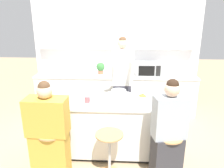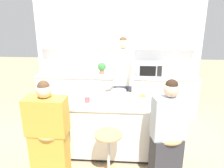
{
  "view_description": "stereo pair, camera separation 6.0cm",
  "coord_description": "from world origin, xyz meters",
  "px_view_note": "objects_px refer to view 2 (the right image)",
  "views": [
    {
      "loc": [
        0.17,
        -3.21,
        2.23
      ],
      "look_at": [
        0.0,
        0.08,
        1.17
      ],
      "focal_mm": 35.0,
      "sensor_mm": 36.0,
      "label": 1
    },
    {
      "loc": [
        0.23,
        -3.21,
        2.23
      ],
      "look_at": [
        0.0,
        0.08,
        1.17
      ],
      "focal_mm": 35.0,
      "sensor_mm": 36.0,
      "label": 2
    }
  ],
  "objects_px": {
    "banana_bunch": "(142,95)",
    "bar_stool_center": "(108,153)",
    "kitchen_island": "(112,126)",
    "microwave": "(149,69)",
    "person_seated_near": "(167,138)",
    "bar_stool_leftmost": "(52,151)",
    "potted_plant": "(102,67)",
    "person_cooking": "(122,87)",
    "person_wrapped_blanket": "(48,134)",
    "fruit_bowl": "(81,96)",
    "coffee_cup_near": "(87,100)",
    "bar_stool_rightmost": "(167,155)",
    "cooking_pot": "(119,94)"
  },
  "relations": [
    {
      "from": "fruit_bowl",
      "to": "potted_plant",
      "type": "bearing_deg",
      "value": 83.31
    },
    {
      "from": "person_wrapped_blanket",
      "to": "fruit_bowl",
      "type": "height_order",
      "value": "person_wrapped_blanket"
    },
    {
      "from": "bar_stool_rightmost",
      "to": "fruit_bowl",
      "type": "bearing_deg",
      "value": 151.27
    },
    {
      "from": "bar_stool_rightmost",
      "to": "person_seated_near",
      "type": "height_order",
      "value": "person_seated_near"
    },
    {
      "from": "bar_stool_rightmost",
      "to": "microwave",
      "type": "bearing_deg",
      "value": 91.78
    },
    {
      "from": "person_seated_near",
      "to": "person_wrapped_blanket",
      "type": "bearing_deg",
      "value": 168.01
    },
    {
      "from": "coffee_cup_near",
      "to": "banana_bunch",
      "type": "height_order",
      "value": "coffee_cup_near"
    },
    {
      "from": "person_cooking",
      "to": "person_wrapped_blanket",
      "type": "xyz_separation_m",
      "value": [
        -0.98,
        -1.29,
        -0.26
      ]
    },
    {
      "from": "potted_plant",
      "to": "coffee_cup_near",
      "type": "bearing_deg",
      "value": -91.04
    },
    {
      "from": "person_seated_near",
      "to": "banana_bunch",
      "type": "xyz_separation_m",
      "value": [
        -0.28,
        0.84,
        0.26
      ]
    },
    {
      "from": "fruit_bowl",
      "to": "person_seated_near",
      "type": "bearing_deg",
      "value": -29.97
    },
    {
      "from": "person_cooking",
      "to": "person_wrapped_blanket",
      "type": "height_order",
      "value": "person_cooking"
    },
    {
      "from": "kitchen_island",
      "to": "banana_bunch",
      "type": "bearing_deg",
      "value": 21.31
    },
    {
      "from": "bar_stool_center",
      "to": "potted_plant",
      "type": "xyz_separation_m",
      "value": [
        -0.34,
        2.24,
        0.68
      ]
    },
    {
      "from": "bar_stool_center",
      "to": "banana_bunch",
      "type": "distance_m",
      "value": 1.11
    },
    {
      "from": "person_wrapped_blanket",
      "to": "banana_bunch",
      "type": "bearing_deg",
      "value": 33.73
    },
    {
      "from": "person_seated_near",
      "to": "cooking_pot",
      "type": "height_order",
      "value": "person_seated_near"
    },
    {
      "from": "bar_stool_center",
      "to": "person_cooking",
      "type": "distance_m",
      "value": 1.39
    },
    {
      "from": "fruit_bowl",
      "to": "microwave",
      "type": "height_order",
      "value": "microwave"
    },
    {
      "from": "bar_stool_leftmost",
      "to": "fruit_bowl",
      "type": "distance_m",
      "value": 0.97
    },
    {
      "from": "kitchen_island",
      "to": "bar_stool_rightmost",
      "type": "height_order",
      "value": "kitchen_island"
    },
    {
      "from": "cooking_pot",
      "to": "potted_plant",
      "type": "relative_size",
      "value": 1.25
    },
    {
      "from": "bar_stool_center",
      "to": "cooking_pot",
      "type": "height_order",
      "value": "cooking_pot"
    },
    {
      "from": "banana_bunch",
      "to": "potted_plant",
      "type": "relative_size",
      "value": 0.59
    },
    {
      "from": "bar_stool_rightmost",
      "to": "fruit_bowl",
      "type": "height_order",
      "value": "fruit_bowl"
    },
    {
      "from": "bar_stool_leftmost",
      "to": "microwave",
      "type": "relative_size",
      "value": 1.23
    },
    {
      "from": "bar_stool_rightmost",
      "to": "kitchen_island",
      "type": "bearing_deg",
      "value": 142.18
    },
    {
      "from": "person_seated_near",
      "to": "microwave",
      "type": "bearing_deg",
      "value": 79.26
    },
    {
      "from": "kitchen_island",
      "to": "coffee_cup_near",
      "type": "height_order",
      "value": "coffee_cup_near"
    },
    {
      "from": "microwave",
      "to": "potted_plant",
      "type": "relative_size",
      "value": 2.08
    },
    {
      "from": "banana_bunch",
      "to": "bar_stool_center",
      "type": "bearing_deg",
      "value": -121.39
    },
    {
      "from": "person_seated_near",
      "to": "coffee_cup_near",
      "type": "distance_m",
      "value": 1.31
    },
    {
      "from": "bar_stool_rightmost",
      "to": "bar_stool_center",
      "type": "bearing_deg",
      "value": -179.98
    },
    {
      "from": "kitchen_island",
      "to": "cooking_pot",
      "type": "height_order",
      "value": "cooking_pot"
    },
    {
      "from": "bar_stool_center",
      "to": "fruit_bowl",
      "type": "height_order",
      "value": "fruit_bowl"
    },
    {
      "from": "bar_stool_rightmost",
      "to": "person_cooking",
      "type": "bearing_deg",
      "value": 116.92
    },
    {
      "from": "person_wrapped_blanket",
      "to": "coffee_cup_near",
      "type": "bearing_deg",
      "value": 51.98
    },
    {
      "from": "kitchen_island",
      "to": "person_cooking",
      "type": "relative_size",
      "value": 1.08
    },
    {
      "from": "coffee_cup_near",
      "to": "fruit_bowl",
      "type": "bearing_deg",
      "value": 126.55
    },
    {
      "from": "person_cooking",
      "to": "coffee_cup_near",
      "type": "distance_m",
      "value": 0.91
    },
    {
      "from": "bar_stool_rightmost",
      "to": "person_wrapped_blanket",
      "type": "relative_size",
      "value": 0.48
    },
    {
      "from": "bar_stool_leftmost",
      "to": "potted_plant",
      "type": "bearing_deg",
      "value": 78.52
    },
    {
      "from": "kitchen_island",
      "to": "coffee_cup_near",
      "type": "distance_m",
      "value": 0.63
    },
    {
      "from": "coffee_cup_near",
      "to": "bar_stool_rightmost",
      "type": "bearing_deg",
      "value": -24.12
    },
    {
      "from": "kitchen_island",
      "to": "person_wrapped_blanket",
      "type": "relative_size",
      "value": 1.4
    },
    {
      "from": "kitchen_island",
      "to": "bar_stool_leftmost",
      "type": "bearing_deg",
      "value": -141.79
    },
    {
      "from": "bar_stool_rightmost",
      "to": "fruit_bowl",
      "type": "relative_size",
      "value": 3.04
    },
    {
      "from": "potted_plant",
      "to": "person_seated_near",
      "type": "bearing_deg",
      "value": -63.67
    },
    {
      "from": "bar_stool_leftmost",
      "to": "person_seated_near",
      "type": "relative_size",
      "value": 0.46
    },
    {
      "from": "kitchen_island",
      "to": "microwave",
      "type": "distance_m",
      "value": 1.83
    }
  ]
}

